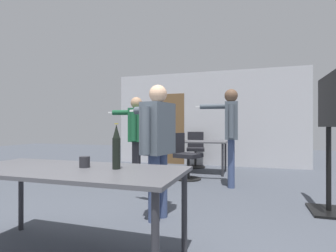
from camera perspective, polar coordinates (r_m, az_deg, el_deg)
back_wall at (r=7.49m, az=8.21°, el=1.57°), size 5.35×0.12×2.64m
conference_table_near at (r=2.35m, az=-20.70°, el=-10.15°), size 1.90×0.84×0.75m
conference_table_far at (r=6.29m, az=5.22°, el=-3.91°), size 1.63×0.80×0.75m
tv_screen at (r=3.89m, az=31.60°, el=-0.54°), size 0.44×0.91×1.75m
person_far_watching at (r=3.10m, az=-2.40°, el=-2.77°), size 0.71×0.73×1.58m
person_near_casual at (r=4.87m, az=13.40°, el=-0.17°), size 0.82×0.58×1.77m
person_left_plaid at (r=5.09m, az=-7.05°, el=-1.13°), size 0.85×0.61×1.66m
office_chair_near_pushed at (r=5.48m, az=3.76°, el=-6.79°), size 0.64×0.59×0.95m
office_chair_side_rolled at (r=7.12m, az=6.01°, el=-5.30°), size 0.54×0.60×0.94m
beer_bottle at (r=2.17m, az=-11.17°, el=-4.61°), size 0.07×0.07×0.37m
drink_cup at (r=2.33m, az=-17.70°, el=-7.47°), size 0.09×0.09×0.09m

